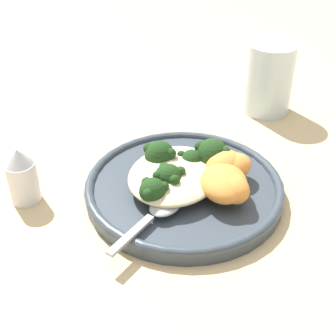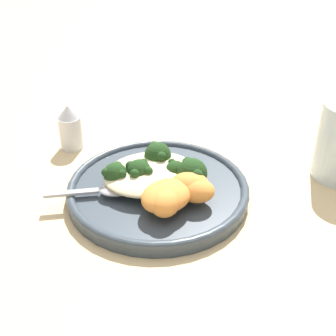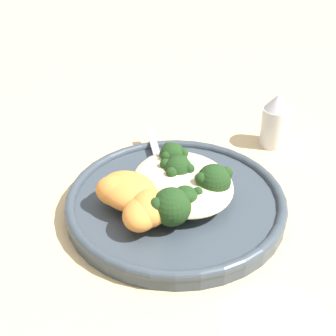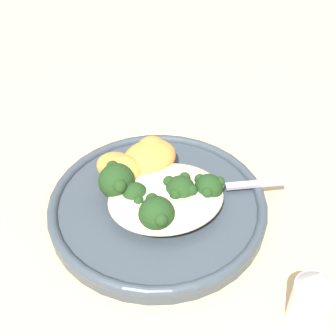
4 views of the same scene
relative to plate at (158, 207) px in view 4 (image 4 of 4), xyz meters
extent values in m
plane|color=#D6B784|center=(-0.01, 0.00, -0.01)|extent=(4.00, 4.00, 0.00)
cylinder|color=#38424C|center=(0.00, 0.00, 0.00)|extent=(0.24, 0.24, 0.02)
torus|color=#38424C|center=(0.00, 0.00, 0.00)|extent=(0.25, 0.25, 0.01)
ellipsoid|color=beige|center=(0.00, 0.01, 0.02)|extent=(0.13, 0.11, 0.02)
ellipsoid|color=#8EB25B|center=(0.01, -0.03, 0.02)|extent=(0.07, 0.02, 0.01)
sphere|color=#1E3D19|center=(0.04, -0.02, 0.03)|extent=(0.04, 0.04, 0.04)
sphere|color=#1E3D19|center=(0.04, -0.01, 0.04)|extent=(0.02, 0.02, 0.02)
sphere|color=#1E3D19|center=(0.04, -0.04, 0.04)|extent=(0.02, 0.02, 0.02)
ellipsoid|color=#8EB25B|center=(0.00, -0.02, 0.02)|extent=(0.06, 0.06, 0.02)
sphere|color=#1E3D19|center=(0.03, 0.00, 0.02)|extent=(0.03, 0.03, 0.03)
sphere|color=#1E3D19|center=(0.03, 0.01, 0.03)|extent=(0.01, 0.01, 0.01)
sphere|color=#1E3D19|center=(0.03, -0.01, 0.03)|extent=(0.01, 0.01, 0.01)
ellipsoid|color=#8EB25B|center=(0.00, -0.01, 0.02)|extent=(0.05, 0.10, 0.02)
sphere|color=#1E3D19|center=(0.01, 0.04, 0.03)|extent=(0.04, 0.04, 0.04)
sphere|color=#1E3D19|center=(0.01, 0.05, 0.04)|extent=(0.01, 0.01, 0.01)
sphere|color=#1E3D19|center=(0.01, 0.02, 0.04)|extent=(0.01, 0.01, 0.01)
ellipsoid|color=#8EB25B|center=(-0.01, -0.02, 0.02)|extent=(0.03, 0.07, 0.02)
sphere|color=#1E3D19|center=(-0.02, 0.01, 0.03)|extent=(0.03, 0.03, 0.03)
sphere|color=#1E3D19|center=(-0.01, 0.02, 0.03)|extent=(0.01, 0.01, 0.01)
sphere|color=#1E3D19|center=(-0.03, 0.02, 0.03)|extent=(0.01, 0.01, 0.01)
sphere|color=#1E3D19|center=(-0.03, 0.00, 0.03)|extent=(0.01, 0.01, 0.01)
sphere|color=#1E3D19|center=(-0.01, 0.00, 0.03)|extent=(0.01, 0.01, 0.01)
ellipsoid|color=#8EB25B|center=(-0.03, -0.01, 0.02)|extent=(0.05, 0.06, 0.01)
sphere|color=#1E3D19|center=(-0.05, 0.02, 0.03)|extent=(0.03, 0.03, 0.03)
sphere|color=#1E3D19|center=(-0.05, 0.03, 0.03)|extent=(0.01, 0.01, 0.01)
sphere|color=#1E3D19|center=(-0.07, 0.02, 0.03)|extent=(0.01, 0.01, 0.01)
sphere|color=#1E3D19|center=(-0.05, 0.00, 0.03)|extent=(0.01, 0.01, 0.01)
ellipsoid|color=orange|center=(-0.01, -0.05, 0.03)|extent=(0.09, 0.08, 0.03)
ellipsoid|color=orange|center=(0.03, -0.04, 0.03)|extent=(0.06, 0.06, 0.03)
ellipsoid|color=orange|center=(0.03, -0.05, 0.03)|extent=(0.06, 0.06, 0.03)
ellipsoid|color=orange|center=(-0.01, -0.07, 0.03)|extent=(0.06, 0.06, 0.03)
cube|color=#A3A3A8|center=(-0.11, 0.01, 0.01)|extent=(0.07, 0.02, 0.00)
ellipsoid|color=#A3A3A8|center=(-0.06, 0.00, 0.02)|extent=(0.05, 0.04, 0.01)
cylinder|color=silver|center=(-0.09, 0.17, 0.02)|extent=(0.04, 0.04, 0.05)
cone|color=#B2B2B7|center=(-0.09, 0.17, 0.05)|extent=(0.03, 0.03, 0.02)
camera|label=1|loc=(-0.43, -0.17, 0.35)|focal=50.00mm
camera|label=2|loc=(-0.17, -0.49, 0.37)|focal=50.00mm
camera|label=3|loc=(0.46, -0.19, 0.38)|focal=60.00mm
camera|label=4|loc=(0.11, 0.35, 0.38)|focal=50.00mm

